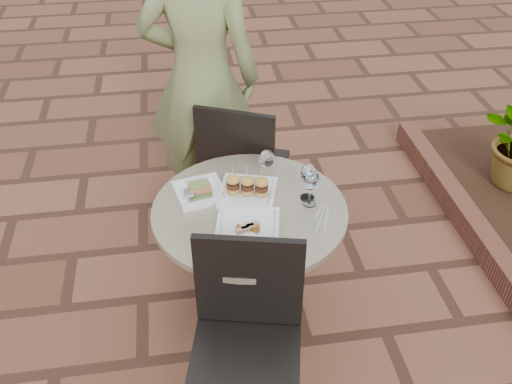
{
  "coord_description": "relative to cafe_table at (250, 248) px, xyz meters",
  "views": [
    {
      "loc": [
        -0.12,
        -1.79,
        2.37
      ],
      "look_at": [
        0.19,
        0.22,
        0.82
      ],
      "focal_mm": 40.0,
      "sensor_mm": 36.0,
      "label": 1
    }
  ],
  "objects": [
    {
      "name": "wine_glass_far",
      "position": [
        0.28,
        0.03,
        0.38
      ],
      "size": [
        0.08,
        0.08,
        0.19
      ],
      "color": "white",
      "rests_on": "cafe_table"
    },
    {
      "name": "planter_curb",
      "position": [
        1.44,
        0.08,
        -0.41
      ],
      "size": [
        0.12,
        3.0,
        0.15
      ],
      "primitive_type": "cube",
      "color": "brown",
      "rests_on": "ground"
    },
    {
      "name": "wine_glass_mid",
      "position": [
        0.11,
        0.2,
        0.37
      ],
      "size": [
        0.07,
        0.07,
        0.17
      ],
      "color": "white",
      "rests_on": "cafe_table"
    },
    {
      "name": "plate_tuna",
      "position": [
        -0.03,
        -0.16,
        0.26
      ],
      "size": [
        0.32,
        0.32,
        0.03
      ],
      "rotation": [
        0.0,
        0.0,
        -0.2
      ],
      "color": "silver",
      "rests_on": "cafe_table"
    },
    {
      "name": "plate_sliders",
      "position": [
        0.0,
        0.09,
        0.28
      ],
      "size": [
        0.32,
        0.32,
        0.17
      ],
      "rotation": [
        0.0,
        0.0,
        -0.29
      ],
      "color": "silver",
      "rests_on": "cafe_table"
    },
    {
      "name": "chair_far",
      "position": [
        0.04,
        0.65,
        0.07
      ],
      "size": [
        0.58,
        0.58,
        0.93
      ],
      "rotation": [
        0.0,
        0.0,
        2.72
      ],
      "color": "black",
      "rests_on": "ground"
    },
    {
      "name": "chair_near",
      "position": [
        -0.09,
        -0.53,
        0.07
      ],
      "size": [
        0.53,
        0.53,
        0.93
      ],
      "rotation": [
        0.0,
        0.0,
        -0.23
      ],
      "color": "black",
      "rests_on": "ground"
    },
    {
      "name": "plate_salmon",
      "position": [
        -0.22,
        0.14,
        0.26
      ],
      "size": [
        0.26,
        0.26,
        0.06
      ],
      "rotation": [
        0.0,
        0.0,
        0.21
      ],
      "color": "silver",
      "rests_on": "cafe_table"
    },
    {
      "name": "diner",
      "position": [
        -0.14,
        0.94,
        0.45
      ],
      "size": [
        0.77,
        0.59,
        1.86
      ],
      "primitive_type": "imported",
      "rotation": [
        0.0,
        0.0,
        2.9
      ],
      "color": "olive",
      "rests_on": "ground"
    },
    {
      "name": "cafe_table",
      "position": [
        0.0,
        0.0,
        0.0
      ],
      "size": [
        0.9,
        0.9,
        0.73
      ],
      "color": "gray",
      "rests_on": "ground"
    },
    {
      "name": "wine_glass_right",
      "position": [
        0.28,
        -0.01,
        0.38
      ],
      "size": [
        0.08,
        0.08,
        0.18
      ],
      "color": "white",
      "rests_on": "cafe_table"
    },
    {
      "name": "cutlery_set",
      "position": [
        0.3,
        -0.12,
        0.25
      ],
      "size": [
        0.17,
        0.23,
        0.0
      ],
      "primitive_type": null,
      "rotation": [
        0.0,
        0.0,
        -0.42
      ],
      "color": "silver",
      "rests_on": "cafe_table"
    },
    {
      "name": "ground",
      "position": [
        -0.16,
        -0.22,
        -0.48
      ],
      "size": [
        60.0,
        60.0,
        0.0
      ],
      "primitive_type": "plane",
      "color": "brown",
      "rests_on": "ground"
    },
    {
      "name": "steel_ramekin",
      "position": [
        -0.26,
        0.11,
        0.27
      ],
      "size": [
        0.06,
        0.06,
        0.04
      ],
      "primitive_type": "cylinder",
      "rotation": [
        0.0,
        0.0,
        0.06
      ],
      "color": "silver",
      "rests_on": "cafe_table"
    }
  ]
}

